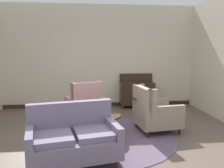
% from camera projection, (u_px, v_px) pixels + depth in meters
% --- Properties ---
extents(ground, '(8.62, 8.62, 0.00)m').
position_uv_depth(ground, '(109.00, 142.00, 4.63)').
color(ground, brown).
extents(wall_back, '(6.31, 0.08, 3.23)m').
position_uv_depth(wall_back, '(99.00, 57.00, 7.40)').
color(wall_back, beige).
rests_on(wall_back, ground).
extents(baseboard_back, '(6.15, 0.03, 0.12)m').
position_uv_depth(baseboard_back, '(100.00, 104.00, 7.57)').
color(baseboard_back, '#382319').
rests_on(baseboard_back, ground).
extents(area_rug, '(2.91, 2.91, 0.01)m').
position_uv_depth(area_rug, '(107.00, 137.00, 4.92)').
color(area_rug, '#5B4C60').
rests_on(area_rug, ground).
extents(coffee_table, '(0.80, 0.80, 0.51)m').
position_uv_depth(coffee_table, '(102.00, 120.00, 4.78)').
color(coffee_table, '#382319').
rests_on(coffee_table, ground).
extents(porcelain_vase, '(0.18, 0.18, 0.35)m').
position_uv_depth(porcelain_vase, '(103.00, 107.00, 4.78)').
color(porcelain_vase, '#4C7A66').
rests_on(porcelain_vase, coffee_table).
extents(settee, '(1.56, 1.08, 0.96)m').
position_uv_depth(settee, '(73.00, 139.00, 3.74)').
color(settee, slate).
rests_on(settee, ground).
extents(armchair_near_window, '(1.01, 0.96, 1.03)m').
position_uv_depth(armchair_near_window, '(154.00, 113.00, 5.23)').
color(armchair_near_window, gray).
rests_on(armchair_near_window, ground).
extents(armchair_far_left, '(0.98, 1.01, 1.08)m').
position_uv_depth(armchair_far_left, '(85.00, 106.00, 5.70)').
color(armchair_far_left, tan).
rests_on(armchair_far_left, ground).
extents(side_table, '(0.49, 0.49, 0.73)m').
position_uv_depth(side_table, '(142.00, 109.00, 5.46)').
color(side_table, '#382319').
rests_on(side_table, ground).
extents(sideboard, '(1.07, 0.44, 1.07)m').
position_uv_depth(sideboard, '(137.00, 93.00, 7.41)').
color(sideboard, '#382319').
rests_on(sideboard, ground).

